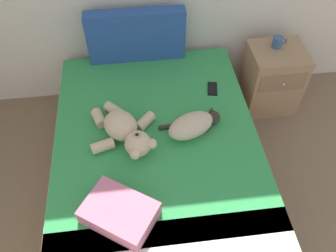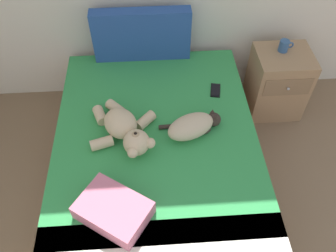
{
  "view_description": "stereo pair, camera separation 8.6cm",
  "coord_description": "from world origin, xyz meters",
  "px_view_note": "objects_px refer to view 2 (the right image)",
  "views": [
    {
      "loc": [
        1.78,
        1.65,
        2.37
      ],
      "look_at": [
        1.97,
        3.23,
        0.53
      ],
      "focal_mm": 37.14,
      "sensor_mm": 36.0,
      "label": 1
    },
    {
      "loc": [
        1.87,
        1.65,
        2.37
      ],
      "look_at": [
        1.97,
        3.23,
        0.53
      ],
      "focal_mm": 37.14,
      "sensor_mm": 36.0,
      "label": 2
    }
  ],
  "objects_px": {
    "cat": "(193,126)",
    "throw_pillow": "(113,210)",
    "bed": "(157,155)",
    "mug": "(284,46)",
    "patterned_cushion": "(142,35)",
    "cell_phone": "(215,90)",
    "nightstand": "(277,83)",
    "teddy_bear": "(125,129)"
  },
  "relations": [
    {
      "from": "patterned_cushion",
      "to": "nightstand",
      "type": "xyz_separation_m",
      "value": [
        1.16,
        -0.21,
        -0.41
      ]
    },
    {
      "from": "teddy_bear",
      "to": "nightstand",
      "type": "distance_m",
      "value": 1.49
    },
    {
      "from": "teddy_bear",
      "to": "cell_phone",
      "type": "xyz_separation_m",
      "value": [
        0.69,
        0.42,
        -0.08
      ]
    },
    {
      "from": "patterned_cushion",
      "to": "cell_phone",
      "type": "xyz_separation_m",
      "value": [
        0.56,
        -0.47,
        -0.21
      ]
    },
    {
      "from": "cell_phone",
      "to": "patterned_cushion",
      "type": "bearing_deg",
      "value": 140.09
    },
    {
      "from": "teddy_bear",
      "to": "throw_pillow",
      "type": "distance_m",
      "value": 0.59
    },
    {
      "from": "cell_phone",
      "to": "mug",
      "type": "relative_size",
      "value": 1.33
    },
    {
      "from": "bed",
      "to": "nightstand",
      "type": "xyz_separation_m",
      "value": [
        1.09,
        0.66,
        0.06
      ]
    },
    {
      "from": "throw_pillow",
      "to": "mug",
      "type": "distance_m",
      "value": 1.89
    },
    {
      "from": "cat",
      "to": "cell_phone",
      "type": "height_order",
      "value": "cat"
    },
    {
      "from": "throw_pillow",
      "to": "cat",
      "type": "bearing_deg",
      "value": 48.31
    },
    {
      "from": "bed",
      "to": "throw_pillow",
      "type": "relative_size",
      "value": 4.75
    },
    {
      "from": "nightstand",
      "to": "mug",
      "type": "height_order",
      "value": "mug"
    },
    {
      "from": "teddy_bear",
      "to": "mug",
      "type": "distance_m",
      "value": 1.49
    },
    {
      "from": "cat",
      "to": "cell_phone",
      "type": "bearing_deg",
      "value": 61.01
    },
    {
      "from": "throw_pillow",
      "to": "mug",
      "type": "bearing_deg",
      "value": 44.29
    },
    {
      "from": "cell_phone",
      "to": "nightstand",
      "type": "bearing_deg",
      "value": 23.05
    },
    {
      "from": "bed",
      "to": "teddy_bear",
      "type": "bearing_deg",
      "value": -177.0
    },
    {
      "from": "teddy_bear",
      "to": "throw_pillow",
      "type": "bearing_deg",
      "value": -95.94
    },
    {
      "from": "bed",
      "to": "patterned_cushion",
      "type": "distance_m",
      "value": 0.99
    },
    {
      "from": "patterned_cushion",
      "to": "mug",
      "type": "height_order",
      "value": "patterned_cushion"
    },
    {
      "from": "cell_phone",
      "to": "throw_pillow",
      "type": "xyz_separation_m",
      "value": [
        -0.75,
        -1.0,
        0.05
      ]
    },
    {
      "from": "teddy_bear",
      "to": "throw_pillow",
      "type": "relative_size",
      "value": 1.43
    },
    {
      "from": "mug",
      "to": "patterned_cushion",
      "type": "bearing_deg",
      "value": 172.72
    },
    {
      "from": "teddy_bear",
      "to": "throw_pillow",
      "type": "height_order",
      "value": "teddy_bear"
    },
    {
      "from": "bed",
      "to": "cell_phone",
      "type": "height_order",
      "value": "cell_phone"
    },
    {
      "from": "patterned_cushion",
      "to": "cat",
      "type": "height_order",
      "value": "patterned_cushion"
    },
    {
      "from": "cell_phone",
      "to": "throw_pillow",
      "type": "distance_m",
      "value": 1.25
    },
    {
      "from": "patterned_cushion",
      "to": "throw_pillow",
      "type": "distance_m",
      "value": 1.49
    },
    {
      "from": "cat",
      "to": "teddy_bear",
      "type": "bearing_deg",
      "value": -178.94
    },
    {
      "from": "cat",
      "to": "nightstand",
      "type": "relative_size",
      "value": 0.73
    },
    {
      "from": "cat",
      "to": "throw_pillow",
      "type": "xyz_separation_m",
      "value": [
        -0.53,
        -0.59,
        -0.02
      ]
    },
    {
      "from": "patterned_cushion",
      "to": "cat",
      "type": "distance_m",
      "value": 0.95
    },
    {
      "from": "nightstand",
      "to": "teddy_bear",
      "type": "bearing_deg",
      "value": -152.52
    },
    {
      "from": "patterned_cushion",
      "to": "bed",
      "type": "bearing_deg",
      "value": -85.22
    },
    {
      "from": "bed",
      "to": "nightstand",
      "type": "distance_m",
      "value": 1.28
    },
    {
      "from": "cell_phone",
      "to": "bed",
      "type": "bearing_deg",
      "value": -139.94
    },
    {
      "from": "throw_pillow",
      "to": "patterned_cushion",
      "type": "bearing_deg",
      "value": 82.37
    },
    {
      "from": "bed",
      "to": "patterned_cushion",
      "type": "xyz_separation_m",
      "value": [
        -0.07,
        0.87,
        0.47
      ]
    },
    {
      "from": "cat",
      "to": "patterned_cushion",
      "type": "bearing_deg",
      "value": 110.67
    },
    {
      "from": "bed",
      "to": "cat",
      "type": "bearing_deg",
      "value": -0.51
    },
    {
      "from": "bed",
      "to": "mug",
      "type": "distance_m",
      "value": 1.36
    }
  ]
}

